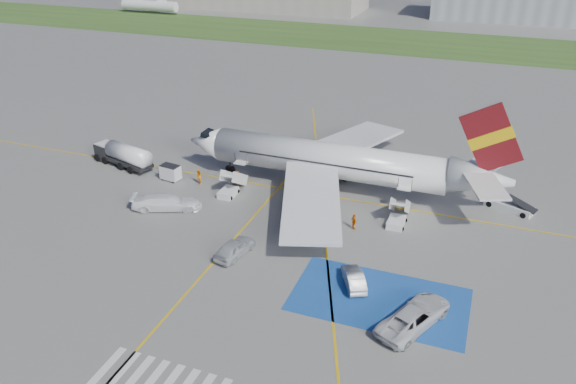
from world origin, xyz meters
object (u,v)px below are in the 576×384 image
car_silver_a (235,248)px  airliner (340,162)px  van_white_a (415,314)px  belt_loader (509,206)px  van_white_b (166,200)px  gpu_cart (171,173)px  car_silver_b (354,278)px  fuel_tanker (123,157)px

car_silver_a → airliner: bearing=-97.2°
car_silver_a → van_white_a: bearing=177.5°
belt_loader → van_white_b: bearing=-137.8°
gpu_cart → airliner: bearing=21.3°
belt_loader → gpu_cart: bearing=-148.7°
airliner → car_silver_b: size_ratio=8.96×
belt_loader → car_silver_a: size_ratio=1.16×
gpu_cart → belt_loader: 37.42m
car_silver_a → car_silver_b: (11.23, -0.61, -0.11)m
belt_loader → van_white_b: 35.81m
van_white_a → car_silver_b: bearing=-5.9°
airliner → car_silver_b: bearing=-70.3°
airliner → car_silver_a: 17.24m
airliner → fuel_tanker: airliner is taller
belt_loader → van_white_a: van_white_a is taller
belt_loader → car_silver_b: 21.99m
airliner → fuel_tanker: 26.65m
airliner → gpu_cart: (-18.98, -4.45, -2.56)m
fuel_tanker → belt_loader: fuel_tanker is taller
van_white_b → car_silver_b: bearing=-125.8°
car_silver_b → van_white_a: size_ratio=0.73×
fuel_tanker → car_silver_b: fuel_tanker is taller
airliner → van_white_b: airliner is taller
gpu_cart → belt_loader: (36.92, 6.09, -0.44)m
car_silver_a → car_silver_b: size_ratio=1.13×
van_white_b → gpu_cart: bearing=7.6°
van_white_a → airliner: bearing=-35.5°
car_silver_a → van_white_a: size_ratio=0.83×
fuel_tanker → car_silver_a: (21.19, -13.21, -0.43)m
belt_loader → car_silver_b: belt_loader is taller
van_white_b → car_silver_a: bearing=-137.7°
car_silver_a → car_silver_b: bearing=-172.6°
airliner → van_white_b: (-15.63, -10.80, -2.33)m
airliner → van_white_a: bearing=-60.1°
belt_loader → car_silver_b: bearing=-100.9°
airliner → van_white_b: 19.14m
fuel_tanker → car_silver_b: (32.42, -13.82, -0.54)m
airliner → car_silver_a: (-5.19, -16.23, -2.60)m
gpu_cart → van_white_b: size_ratio=0.44×
airliner → car_silver_a: bearing=-107.7°
airliner → belt_loader: size_ratio=6.87×
gpu_cart → car_silver_b: size_ratio=0.58×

